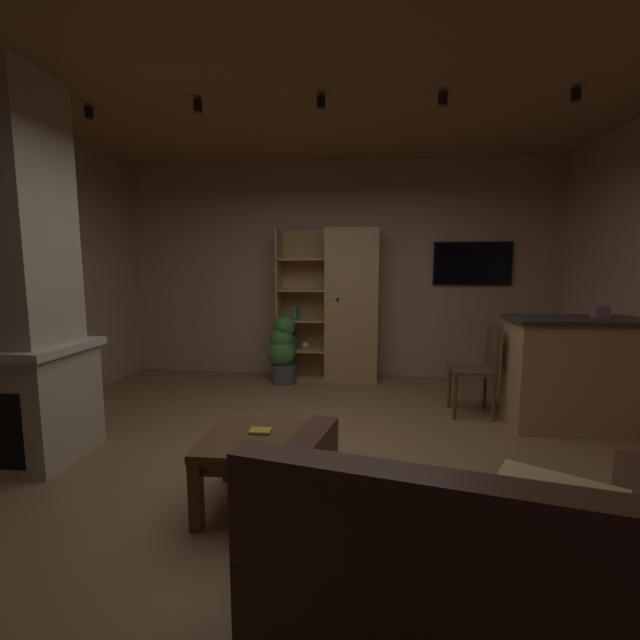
# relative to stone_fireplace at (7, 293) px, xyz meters

# --- Properties ---
(floor) EXTENTS (5.71, 5.35, 0.02)m
(floor) POSITION_rel_stone_fireplace_xyz_m (2.30, 0.16, -1.30)
(floor) COLOR olive
(floor) RESTS_ON ground
(wall_back) EXTENTS (5.83, 0.06, 2.86)m
(wall_back) POSITION_rel_stone_fireplace_xyz_m (2.30, 2.86, 0.14)
(wall_back) COLOR tan
(wall_back) RESTS_ON ground
(ceiling) EXTENTS (5.71, 5.35, 0.02)m
(ceiling) POSITION_rel_stone_fireplace_xyz_m (2.30, 0.16, 1.57)
(ceiling) COLOR #8E6B47
(window_pane_back) EXTENTS (0.71, 0.01, 0.86)m
(window_pane_back) POSITION_rel_stone_fireplace_xyz_m (1.99, 2.83, -0.00)
(window_pane_back) COLOR white
(stone_fireplace) EXTENTS (1.04, 0.79, 2.86)m
(stone_fireplace) POSITION_rel_stone_fireplace_xyz_m (0.00, 0.00, 0.00)
(stone_fireplace) COLOR #BCAD8E
(stone_fireplace) RESTS_ON ground
(bookshelf_cabinet) EXTENTS (1.29, 0.41, 1.96)m
(bookshelf_cabinet) POSITION_rel_stone_fireplace_xyz_m (2.41, 2.59, -0.32)
(bookshelf_cabinet) COLOR tan
(bookshelf_cabinet) RESTS_ON ground
(kitchen_bar_counter) EXTENTS (1.41, 0.60, 1.03)m
(kitchen_bar_counter) POSITION_rel_stone_fireplace_xyz_m (4.71, 1.11, -0.77)
(kitchen_bar_counter) COLOR tan
(kitchen_bar_counter) RESTS_ON ground
(tissue_box) EXTENTS (0.13, 0.13, 0.11)m
(tissue_box) POSITION_rel_stone_fireplace_xyz_m (4.77, 1.11, -0.21)
(tissue_box) COLOR #995972
(tissue_box) RESTS_ON kitchen_bar_counter
(leather_couch) EXTENTS (1.76, 1.24, 0.84)m
(leather_couch) POSITION_rel_stone_fireplace_xyz_m (3.07, -1.32, -0.99)
(leather_couch) COLOR #4C2D1E
(leather_couch) RESTS_ON ground
(coffee_table) EXTENTS (0.60, 0.66, 0.46)m
(coffee_table) POSITION_rel_stone_fireplace_xyz_m (1.99, -0.46, -0.93)
(coffee_table) COLOR brown
(coffee_table) RESTS_ON ground
(table_book_0) EXTENTS (0.14, 0.10, 0.02)m
(table_book_0) POSITION_rel_stone_fireplace_xyz_m (2.03, -0.42, -0.82)
(table_book_0) COLOR gold
(table_book_0) RESTS_ON coffee_table
(dining_chair) EXTENTS (0.43, 0.43, 0.92)m
(dining_chair) POSITION_rel_stone_fireplace_xyz_m (3.82, 1.38, -0.76)
(dining_chair) COLOR brown
(dining_chair) RESTS_ON ground
(potted_floor_plant) EXTENTS (0.36, 0.36, 0.86)m
(potted_floor_plant) POSITION_rel_stone_fireplace_xyz_m (1.63, 2.35, -0.86)
(potted_floor_plant) COLOR #4C4C51
(potted_floor_plant) RESTS_ON ground
(wall_mounted_tv) EXTENTS (0.98, 0.06, 0.55)m
(wall_mounted_tv) POSITION_rel_stone_fireplace_xyz_m (4.04, 2.80, 0.23)
(wall_mounted_tv) COLOR black
(track_light_spot_0) EXTENTS (0.07, 0.07, 0.09)m
(track_light_spot_0) POSITION_rel_stone_fireplace_xyz_m (0.31, 0.66, 1.49)
(track_light_spot_0) COLOR black
(track_light_spot_1) EXTENTS (0.07, 0.07, 0.09)m
(track_light_spot_1) POSITION_rel_stone_fireplace_xyz_m (1.30, 0.61, 1.49)
(track_light_spot_1) COLOR black
(track_light_spot_2) EXTENTS (0.07, 0.07, 0.09)m
(track_light_spot_2) POSITION_rel_stone_fireplace_xyz_m (2.30, 0.63, 1.49)
(track_light_spot_2) COLOR black
(track_light_spot_3) EXTENTS (0.07, 0.07, 0.09)m
(track_light_spot_3) POSITION_rel_stone_fireplace_xyz_m (3.25, 0.66, 1.49)
(track_light_spot_3) COLOR black
(track_light_spot_4) EXTENTS (0.07, 0.07, 0.09)m
(track_light_spot_4) POSITION_rel_stone_fireplace_xyz_m (4.24, 0.69, 1.49)
(track_light_spot_4) COLOR black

